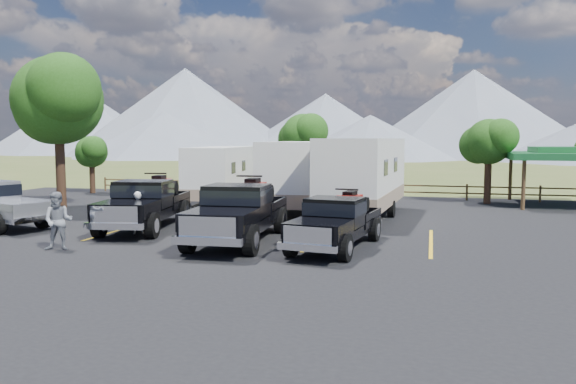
% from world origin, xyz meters
% --- Properties ---
extents(ground, '(320.00, 320.00, 0.00)m').
position_xyz_m(ground, '(0.00, 0.00, 0.00)').
color(ground, '#475B26').
rests_on(ground, ground).
extents(asphalt_lot, '(44.00, 34.00, 0.04)m').
position_xyz_m(asphalt_lot, '(0.00, 3.00, 0.02)').
color(asphalt_lot, black).
rests_on(asphalt_lot, ground).
extents(stall_lines, '(12.12, 5.50, 0.01)m').
position_xyz_m(stall_lines, '(0.00, 4.00, 0.04)').
color(stall_lines, yellow).
rests_on(stall_lines, asphalt_lot).
extents(tree_big_nw, '(5.54, 5.18, 7.84)m').
position_xyz_m(tree_big_nw, '(-12.55, 9.03, 5.60)').
color(tree_big_nw, black).
rests_on(tree_big_nw, ground).
extents(tree_ne_a, '(3.11, 2.92, 4.76)m').
position_xyz_m(tree_ne_a, '(8.97, 17.01, 3.48)').
color(tree_ne_a, black).
rests_on(tree_ne_a, ground).
extents(tree_north, '(3.46, 3.24, 5.25)m').
position_xyz_m(tree_north, '(-2.03, 19.02, 3.83)').
color(tree_north, black).
rests_on(tree_north, ground).
extents(tree_nw_small, '(2.59, 2.43, 3.85)m').
position_xyz_m(tree_nw_small, '(-16.02, 17.01, 2.78)').
color(tree_nw_small, black).
rests_on(tree_nw_small, ground).
extents(rail_fence, '(36.12, 0.12, 1.00)m').
position_xyz_m(rail_fence, '(2.00, 18.50, 0.61)').
color(rail_fence, brown).
rests_on(rail_fence, ground).
extents(pavilion, '(6.20, 6.20, 3.22)m').
position_xyz_m(pavilion, '(13.00, 17.00, 2.79)').
color(pavilion, brown).
rests_on(pavilion, ground).
extents(mountain_range, '(209.00, 71.00, 20.00)m').
position_xyz_m(mountain_range, '(-7.63, 105.98, 7.87)').
color(mountain_range, slate).
rests_on(mountain_range, ground).
extents(rig_left, '(3.13, 6.79, 2.18)m').
position_xyz_m(rig_left, '(-5.17, 4.37, 1.09)').
color(rig_left, black).
rests_on(rig_left, asphalt_lot).
extents(rig_center, '(2.68, 6.88, 2.26)m').
position_xyz_m(rig_center, '(-0.55, 2.57, 1.13)').
color(rig_center, black).
rests_on(rig_center, asphalt_lot).
extents(rig_right, '(2.59, 5.84, 1.89)m').
position_xyz_m(rig_right, '(2.96, 2.27, 0.95)').
color(rig_right, black).
rests_on(rig_right, asphalt_lot).
extents(trailer_left, '(3.23, 9.15, 3.16)m').
position_xyz_m(trailer_left, '(-5.41, 13.23, 1.69)').
color(trailer_left, white).
rests_on(trailer_left, asphalt_lot).
extents(trailer_center, '(3.06, 10.02, 3.47)m').
position_xyz_m(trailer_center, '(-0.43, 11.06, 1.86)').
color(trailer_center, white).
rests_on(trailer_center, asphalt_lot).
extents(trailer_right, '(3.31, 10.48, 3.63)m').
position_xyz_m(trailer_right, '(2.92, 9.86, 1.94)').
color(trailer_right, white).
rests_on(trailer_right, asphalt_lot).
extents(person_a, '(0.71, 0.62, 1.63)m').
position_xyz_m(person_a, '(-4.84, 3.12, 0.85)').
color(person_a, silver).
rests_on(person_a, asphalt_lot).
extents(person_b, '(1.11, 0.98, 1.91)m').
position_xyz_m(person_b, '(-5.74, -0.35, 0.99)').
color(person_b, gray).
rests_on(person_b, asphalt_lot).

